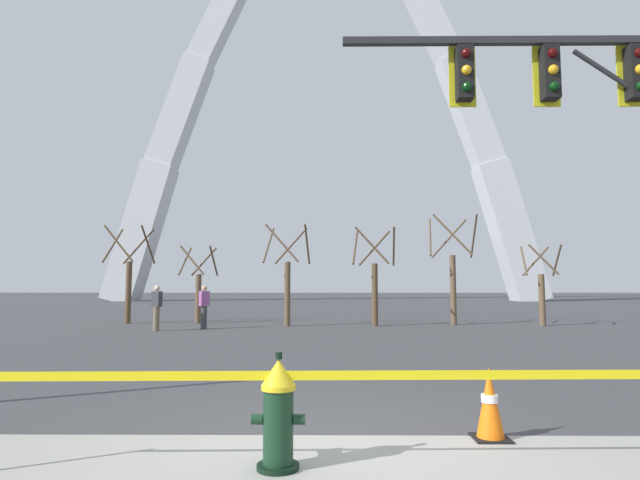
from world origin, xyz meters
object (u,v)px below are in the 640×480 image
at_px(pedestrian_standing_center, 157,307).
at_px(monument_arch, 325,121).
at_px(traffic_cone_by_hydrant, 490,404).
at_px(pedestrian_walking_left, 204,307).
at_px(fire_hydrant, 278,414).
at_px(traffic_signal_gantry, 617,119).

bearing_deg(pedestrian_standing_center, monument_arch, 80.88).
xyz_separation_m(traffic_cone_by_hydrant, pedestrian_walking_left, (-6.11, 13.61, 0.46)).
xyz_separation_m(fire_hydrant, monument_arch, (0.44, 50.69, 19.22)).
distance_m(pedestrian_walking_left, pedestrian_standing_center, 1.69).
height_order(monument_arch, pedestrian_walking_left, monument_arch).
relative_size(fire_hydrant, pedestrian_standing_center, 0.62).
bearing_deg(monument_arch, traffic_signal_gantry, -84.27).
relative_size(pedestrian_walking_left, pedestrian_standing_center, 1.00).
relative_size(traffic_cone_by_hydrant, pedestrian_walking_left, 0.46).
distance_m(fire_hydrant, traffic_signal_gantry, 7.39).
bearing_deg(monument_arch, pedestrian_standing_center, -99.12).
xyz_separation_m(pedestrian_walking_left, pedestrian_standing_center, (-1.48, -0.82, 0.00)).
height_order(traffic_signal_gantry, pedestrian_walking_left, traffic_signal_gantry).
distance_m(traffic_cone_by_hydrant, traffic_signal_gantry, 5.71).
relative_size(fire_hydrant, traffic_signal_gantry, 0.15).
bearing_deg(monument_arch, pedestrian_walking_left, -97.02).
distance_m(fire_hydrant, monument_arch, 54.21).
distance_m(fire_hydrant, pedestrian_walking_left, 15.04).
distance_m(traffic_cone_by_hydrant, pedestrian_standing_center, 14.88).
xyz_separation_m(fire_hydrant, traffic_cone_by_hydrant, (2.09, 0.87, -0.11)).
height_order(fire_hydrant, traffic_signal_gantry, traffic_signal_gantry).
bearing_deg(traffic_signal_gantry, traffic_cone_by_hydrant, -137.57).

